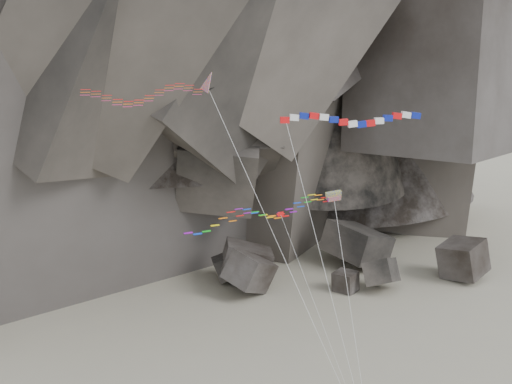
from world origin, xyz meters
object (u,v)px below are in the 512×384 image
object	(u,v)px
parafoil_kite	(258,213)
pennant_kite	(300,265)
banner_kite	(351,121)
delta_kite	(140,94)

from	to	relation	value
parafoil_kite	pennant_kite	xyz separation A→B (m)	(4.60, 2.99, -5.33)
banner_kite	parafoil_kite	size ratio (longest dim) A/B	1.29
banner_kite	delta_kite	bearing A→B (deg)	-179.79
parafoil_kite	pennant_kite	distance (m)	7.65
parafoil_kite	pennant_kite	world-z (taller)	parafoil_kite
banner_kite	pennant_kite	distance (m)	12.09
delta_kite	pennant_kite	bearing A→B (deg)	-7.02
banner_kite	pennant_kite	size ratio (longest dim) A/B	1.47
delta_kite	parafoil_kite	world-z (taller)	delta_kite
delta_kite	pennant_kite	xyz separation A→B (m)	(11.70, -0.96, -13.37)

